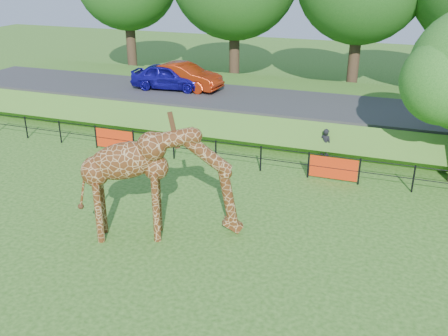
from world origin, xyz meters
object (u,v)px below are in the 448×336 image
(visitor, at_px, (325,145))
(car_blue, at_px, (169,76))
(giraffe, at_px, (161,184))
(car_red, at_px, (184,76))

(visitor, bearing_deg, car_blue, -4.37)
(giraffe, xyz_separation_m, visitor, (3.79, 8.17, -1.08))
(giraffe, distance_m, visitor, 9.07)
(giraffe, bearing_deg, visitor, 42.27)
(giraffe, distance_m, car_blue, 13.72)
(giraffe, xyz_separation_m, car_blue, (-5.77, 12.45, 0.31))
(visitor, bearing_deg, car_red, -7.76)
(giraffe, bearing_deg, car_red, 88.50)
(car_red, bearing_deg, visitor, -111.42)
(giraffe, height_order, car_red, giraffe)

